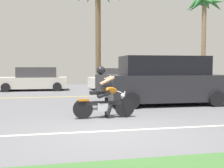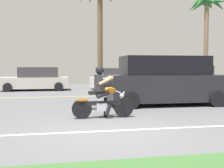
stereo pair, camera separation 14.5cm
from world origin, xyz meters
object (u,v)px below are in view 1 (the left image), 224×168
Objects in this scene: parked_car_2 at (119,79)px; parked_car_3 at (189,77)px; suv_nearby at (164,81)px; palm_tree_0 at (204,8)px; motorcyclist at (104,96)px; parked_car_1 at (34,80)px.

parked_car_3 is at bearing 9.11° from parked_car_2.
parked_car_3 is (5.61, 8.80, -0.21)m from suv_nearby.
parked_car_3 is at bearing -139.88° from palm_tree_0.
motorcyclist is 11.00m from parked_car_1.
parked_car_1 is at bearing -176.47° from parked_car_3.
parked_car_2 is (2.94, 10.43, 0.01)m from motorcyclist.
palm_tree_0 is (7.88, 10.71, 5.51)m from suv_nearby.
palm_tree_0 is (10.91, 13.26, 5.80)m from motorcyclist.
palm_tree_0 is (2.27, 1.91, 5.72)m from parked_car_3.
suv_nearby is at bearing -122.53° from parked_car_3.
palm_tree_0 is at bearing 53.66° from suv_nearby.
parked_car_3 is 0.58× the size of palm_tree_0.
motorcyclist is 0.25× the size of palm_tree_0.
motorcyclist is 0.44× the size of parked_car_1.
suv_nearby is at bearing -89.35° from parked_car_2.
motorcyclist is 3.97m from suv_nearby.
motorcyclist is at bearing -129.45° from palm_tree_0.
palm_tree_0 reaches higher than motorcyclist.
palm_tree_0 reaches higher than parked_car_1.
motorcyclist is 18.12m from palm_tree_0.
suv_nearby is 9.98m from parked_car_1.
parked_car_2 is 0.99× the size of parked_car_3.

